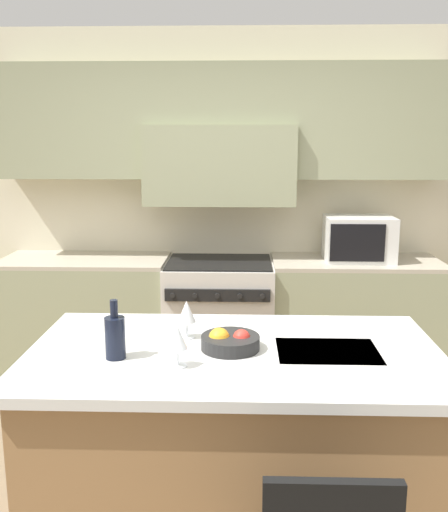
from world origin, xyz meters
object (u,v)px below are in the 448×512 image
Objects in this scene: range_stove at (219,318)px; wine_bottle at (115,336)px; wine_glass_near at (177,338)px; fruit_bowl at (230,341)px; microwave at (359,239)px; wine_glass_far at (187,313)px.

range_stove is 3.62× the size of wine_bottle.
wine_glass_near is 0.69× the size of fruit_bowl.
microwave reaches higher than range_stove.
range_stove is 3.56× the size of fruit_bowl.
wine_bottle is 0.38m from wine_glass_far.
microwave is at bearing 55.37° from wine_bottle.
microwave is 2.86× the size of wine_glass_near.
wine_glass_near is (-0.08, -2.12, 0.60)m from range_stove.
wine_bottle is 1.42× the size of wine_glass_far.
wine_glass_far is 0.26m from fruit_bowl.
wine_bottle reaches higher than fruit_bowl.
wine_glass_far is at bearing 42.79° from wine_bottle.
wine_glass_near is at bearing -90.85° from wine_glass_far.
wine_bottle is at bearing -165.91° from fruit_bowl.
wine_glass_far is at bearing -92.50° from range_stove.
fruit_bowl is at bearing -86.31° from range_stove.
wine_glass_near is 0.30m from fruit_bowl.
fruit_bowl is at bearing -34.07° from wine_glass_far.
range_stove is 2.21m from wine_glass_near.
microwave is (1.07, 0.02, 0.64)m from range_stove.
microwave is 2.13m from wine_glass_far.
fruit_bowl is (0.21, 0.20, -0.09)m from wine_glass_near.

